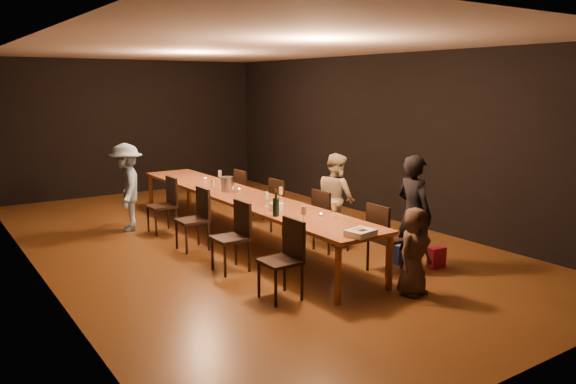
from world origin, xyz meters
TOP-DOWN VIEW (x-y plane):
  - ground at (0.00, 0.00)m, footprint 10.00×10.00m
  - room_shell at (0.00, 0.00)m, footprint 6.04×10.04m
  - table at (0.00, 0.00)m, footprint 0.90×6.00m
  - chair_right_0 at (0.85, -2.40)m, footprint 0.42×0.42m
  - chair_right_1 at (0.85, -1.20)m, footprint 0.42×0.42m
  - chair_right_2 at (0.85, 0.00)m, footprint 0.42×0.42m
  - chair_right_3 at (0.85, 1.20)m, footprint 0.42×0.42m
  - chair_left_0 at (-0.85, -2.40)m, footprint 0.42×0.42m
  - chair_left_1 at (-0.85, -1.20)m, footprint 0.42×0.42m
  - chair_left_2 at (-0.85, 0.00)m, footprint 0.42×0.42m
  - chair_left_3 at (-0.85, 1.20)m, footprint 0.42×0.42m
  - woman_birthday at (1.15, -2.56)m, footprint 0.40×0.59m
  - woman_tan at (1.20, -0.88)m, footprint 0.61×0.75m
  - man_blue at (-1.27, 1.68)m, footprint 0.82×1.09m
  - child at (0.54, -3.16)m, footprint 0.56×0.41m
  - gift_bag_red at (1.54, -2.65)m, footprint 0.25×0.15m
  - gift_bag_blue at (1.25, -2.22)m, footprint 0.25×0.19m
  - birthday_cake at (-0.08, -2.90)m, footprint 0.36×0.30m
  - plate_stack at (-0.16, -1.27)m, footprint 0.22×0.22m
  - champagne_bottle at (-0.35, -1.54)m, footprint 0.11×0.11m
  - ice_bucket at (-0.03, 0.41)m, footprint 0.25×0.25m
  - wineglass_0 at (-0.23, -2.00)m, footprint 0.06×0.06m
  - wineglass_1 at (0.23, -2.04)m, footprint 0.06×0.06m
  - wineglass_2 at (-0.13, -0.95)m, footprint 0.06×0.06m
  - wineglass_3 at (0.27, -0.73)m, footprint 0.06×0.06m
  - wineglass_4 at (-0.28, 0.42)m, footprint 0.06×0.06m
  - wineglass_5 at (0.27, 1.24)m, footprint 0.06×0.06m
  - tealight_near at (0.15, -1.86)m, footprint 0.05×0.05m
  - tealight_mid at (0.15, 0.33)m, footprint 0.05×0.05m
  - tealight_far at (0.15, 1.58)m, footprint 0.05×0.05m

SIDE VIEW (x-z plane):
  - ground at x=0.00m, z-range 0.00..0.00m
  - gift_bag_blue at x=1.25m, z-range 0.00..0.28m
  - gift_bag_red at x=1.54m, z-range 0.00..0.28m
  - chair_right_0 at x=0.85m, z-range 0.00..0.93m
  - chair_right_1 at x=0.85m, z-range 0.00..0.93m
  - chair_right_2 at x=0.85m, z-range 0.00..0.93m
  - chair_right_3 at x=0.85m, z-range 0.00..0.93m
  - chair_left_0 at x=-0.85m, z-range 0.00..0.93m
  - chair_left_1 at x=-0.85m, z-range 0.00..0.93m
  - chair_left_2 at x=-0.85m, z-range 0.00..0.93m
  - chair_left_3 at x=-0.85m, z-range 0.00..0.93m
  - child at x=0.54m, z-range 0.00..1.06m
  - table at x=0.00m, z-range 0.33..1.08m
  - woman_tan at x=1.20m, z-range 0.00..1.41m
  - man_blue at x=-1.27m, z-range 0.00..1.49m
  - tealight_near at x=0.15m, z-range 0.75..0.78m
  - tealight_mid at x=0.15m, z-range 0.75..0.78m
  - tealight_far at x=0.15m, z-range 0.75..0.78m
  - woman_birthday at x=1.15m, z-range 0.00..1.56m
  - birthday_cake at x=-0.08m, z-range 0.75..0.82m
  - plate_stack at x=-0.16m, z-range 0.75..0.86m
  - wineglass_0 at x=-0.23m, z-range 0.75..0.96m
  - wineglass_1 at x=0.23m, z-range 0.75..0.96m
  - wineglass_2 at x=-0.13m, z-range 0.75..0.96m
  - wineglass_3 at x=0.27m, z-range 0.75..0.96m
  - wineglass_4 at x=-0.28m, z-range 0.75..0.96m
  - wineglass_5 at x=0.27m, z-range 0.75..0.96m
  - ice_bucket at x=-0.03m, z-range 0.75..0.98m
  - champagne_bottle at x=-0.35m, z-range 0.75..1.12m
  - room_shell at x=0.00m, z-range 0.57..3.59m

